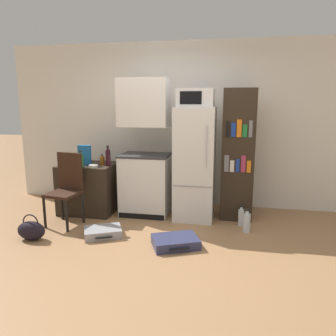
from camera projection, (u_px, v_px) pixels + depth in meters
The scene contains 18 objects.
ground_plane at pixel (161, 254), 3.71m from camera, with size 24.00×24.00×0.00m, color #A3754C.
wall_back at pixel (199, 125), 5.33m from camera, with size 6.40×0.10×2.64m.
side_table at pixel (89, 188), 5.12m from camera, with size 0.82×0.67×0.76m.
kitchen_hutch at pixel (145, 154), 4.90m from camera, with size 0.73×0.55×2.03m.
refrigerator at pixel (195, 164), 4.75m from camera, with size 0.57×0.63×1.63m.
microwave at pixel (196, 98), 4.57m from camera, with size 0.50×0.45×0.25m.
bookshelf at pixel (238, 155), 4.72m from camera, with size 0.45×0.40×1.88m.
bottle_green_tall at pixel (81, 160), 4.76m from camera, with size 0.08×0.08×0.25m.
bottle_amber_beer at pixel (102, 160), 4.97m from camera, with size 0.07×0.07×0.16m.
bottle_wine_dark at pixel (108, 157), 4.87m from camera, with size 0.07×0.07×0.31m.
bowl at pixel (93, 166), 4.79m from camera, with size 0.13×0.13×0.04m.
cereal_box at pixel (85, 155), 4.96m from camera, with size 0.19×0.07×0.30m.
chair at pixel (67, 184), 4.56m from camera, with size 0.46×0.46×1.00m.
suitcase_large_flat at pixel (175, 242), 3.91m from camera, with size 0.64×0.56×0.11m.
suitcase_small_flat at pixel (103, 232), 4.21m from camera, with size 0.56×0.50×0.11m.
handbag at pixel (31, 230), 4.08m from camera, with size 0.36×0.20×0.33m.
water_bottle_front at pixel (241, 217), 4.57m from camera, with size 0.08×0.08×0.29m.
water_bottle_middle at pixel (247, 222), 4.34m from camera, with size 0.10×0.10×0.32m.
Camera 1 is at (0.73, -3.36, 1.70)m, focal length 35.00 mm.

